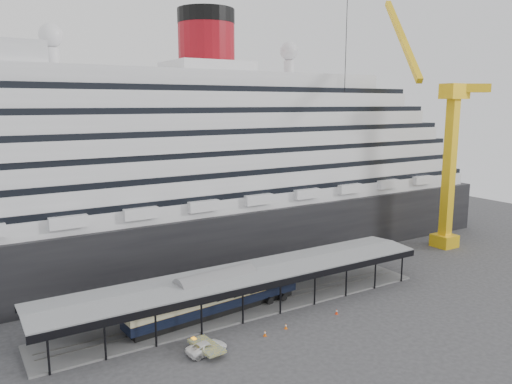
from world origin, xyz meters
The scene contains 9 objects.
ground centered at (0.00, 0.00, 0.00)m, with size 200.00×200.00×0.00m, color #333335.
cruise_ship centered at (0.05, 32.00, 18.35)m, with size 130.00×30.00×43.90m.
platform_canopy centered at (0.00, 5.00, 2.36)m, with size 56.00×9.18×5.30m.
crane_yellow centered at (47.06, 10.54, 19.96)m, with size 23.83×18.78×47.60m.
port_truck centered at (-10.18, -3.50, 0.66)m, with size 2.19×4.75×1.32m, color white.
pullman_carriage centered at (-4.58, 5.00, 2.97)m, with size 25.41×5.60×24.76m.
traffic_cone_left centered at (-2.38, -3.50, 0.37)m, with size 0.47×0.47×0.75m.
traffic_cone_mid centered at (0.89, -3.21, 0.35)m, with size 0.41×0.41×0.71m.
traffic_cone_right centered at (9.14, -3.19, 0.36)m, with size 0.42×0.42×0.73m.
Camera 1 is at (-32.86, -50.54, 27.66)m, focal length 35.00 mm.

